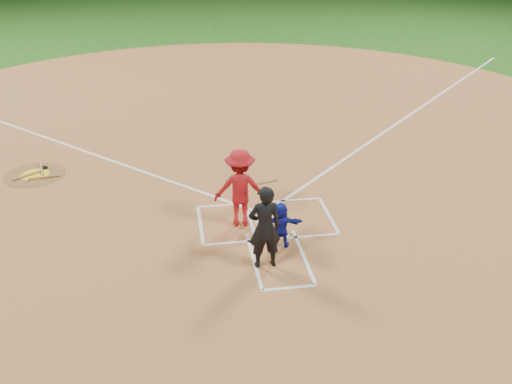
{
  "coord_description": "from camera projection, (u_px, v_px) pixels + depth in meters",
  "views": [
    {
      "loc": [
        -2.11,
        -11.93,
        6.9
      ],
      "look_at": [
        -0.3,
        -0.4,
        1.0
      ],
      "focal_mm": 40.0,
      "sensor_mm": 36.0,
      "label": 1
    }
  ],
  "objects": [
    {
      "name": "on_deck_logo",
      "position": [
        35.0,
        174.0,
        16.23
      ],
      "size": [
        0.8,
        0.8,
        0.0
      ],
      "primitive_type": "cylinder",
      "color": "yellow",
      "rests_on": "on_deck_circle"
    },
    {
      "name": "home_plate",
      "position": [
        266.0,
        220.0,
        13.91
      ],
      "size": [
        0.6,
        0.6,
        0.02
      ],
      "primitive_type": "cylinder",
      "rotation": [
        0.0,
        0.0,
        3.14
      ],
      "color": "white",
      "rests_on": "home_plate_dirt"
    },
    {
      "name": "batter_at_plate",
      "position": [
        240.0,
        188.0,
        13.33
      ],
      "size": [
        1.57,
        0.91,
        1.91
      ],
      "color": "#AA1218",
      "rests_on": "home_plate_dirt"
    },
    {
      "name": "bat_weight_donut",
      "position": [
        44.0,
        168.0,
        16.6
      ],
      "size": [
        0.19,
        0.19,
        0.05
      ],
      "primitive_type": "torus",
      "color": "black",
      "rests_on": "on_deck_circle"
    },
    {
      "name": "on_deck_bat_a",
      "position": [
        42.0,
        170.0,
        16.46
      ],
      "size": [
        0.26,
        0.83,
        0.06
      ],
      "primitive_type": "cylinder",
      "rotation": [
        1.57,
        0.0,
        0.24
      ],
      "color": "#AA773E",
      "rests_on": "on_deck_circle"
    },
    {
      "name": "umpire",
      "position": [
        265.0,
        227.0,
        11.74
      ],
      "size": [
        0.71,
        0.49,
        1.88
      ],
      "primitive_type": "imported",
      "rotation": [
        0.0,
        0.0,
        3.2
      ],
      "color": "black",
      "rests_on": "home_plate_dirt"
    },
    {
      "name": "home_plate_dirt",
      "position": [
        235.0,
        133.0,
        19.21
      ],
      "size": [
        28.0,
        28.0,
        0.01
      ],
      "primitive_type": "cylinder",
      "color": "#985F32",
      "rests_on": "ground"
    },
    {
      "name": "on_deck_bat_b",
      "position": [
        27.0,
        175.0,
        16.1
      ],
      "size": [
        0.71,
        0.55,
        0.06
      ],
      "primitive_type": "cylinder",
      "rotation": [
        1.57,
        0.0,
        -0.93
      ],
      "color": "olive",
      "rests_on": "on_deck_circle"
    },
    {
      "name": "ground",
      "position": [
        266.0,
        220.0,
        13.92
      ],
      "size": [
        120.0,
        120.0,
        0.0
      ],
      "primitive_type": "plane",
      "color": "#1C4E13",
      "rests_on": "ground"
    },
    {
      "name": "chalk_markings",
      "position": [
        238.0,
        141.0,
        18.58
      ],
      "size": [
        28.35,
        17.32,
        0.01
      ],
      "color": "white",
      "rests_on": "home_plate_dirt"
    },
    {
      "name": "catcher",
      "position": [
        281.0,
        225.0,
        12.62
      ],
      "size": [
        1.03,
        0.45,
        1.08
      ],
      "primitive_type": "imported",
      "rotation": [
        0.0,
        0.0,
        3.01
      ],
      "color": "#131B9C",
      "rests_on": "home_plate_dirt"
    },
    {
      "name": "on_deck_bat_c",
      "position": [
        44.0,
        177.0,
        15.99
      ],
      "size": [
        0.84,
        0.22,
        0.06
      ],
      "primitive_type": "cylinder",
      "rotation": [
        1.57,
        0.0,
        1.76
      ],
      "color": "#A0653A",
      "rests_on": "on_deck_circle"
    },
    {
      "name": "on_deck_circle",
      "position": [
        35.0,
        175.0,
        16.23
      ],
      "size": [
        1.7,
        1.7,
        0.01
      ],
      "primitive_type": "cylinder",
      "color": "brown",
      "rests_on": "home_plate_dirt"
    }
  ]
}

